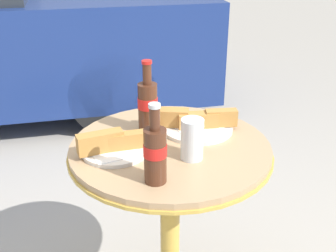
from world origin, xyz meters
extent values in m
cylinder|color=gold|center=(0.00, 0.00, 0.37)|extent=(0.07, 0.07, 0.69)
cylinder|color=gold|center=(0.00, 0.00, 0.71)|extent=(0.64, 0.64, 0.01)
cylinder|color=tan|center=(0.00, 0.00, 0.72)|extent=(0.63, 0.63, 0.02)
cylinder|color=#4C2819|center=(-0.09, -0.20, 0.81)|extent=(0.06, 0.06, 0.15)
cylinder|color=red|center=(-0.09, -0.20, 0.83)|extent=(0.06, 0.06, 0.03)
cylinder|color=#4C2819|center=(-0.09, -0.20, 0.92)|extent=(0.03, 0.03, 0.06)
cylinder|color=silver|center=(-0.09, -0.20, 0.95)|extent=(0.03, 0.03, 0.01)
cylinder|color=#4C2819|center=(-0.05, 0.11, 0.82)|extent=(0.06, 0.06, 0.17)
cylinder|color=red|center=(-0.05, 0.11, 0.84)|extent=(0.07, 0.07, 0.04)
cylinder|color=#4C2819|center=(-0.05, 0.11, 0.93)|extent=(0.03, 0.03, 0.07)
cylinder|color=red|center=(-0.05, 0.11, 0.97)|extent=(0.03, 0.03, 0.01)
cylinder|color=silver|center=(0.04, -0.10, 0.78)|extent=(0.06, 0.06, 0.10)
cylinder|color=silver|center=(0.04, -0.10, 0.79)|extent=(0.07, 0.07, 0.12)
cylinder|color=silver|center=(-0.17, -0.01, 0.74)|extent=(0.20, 0.20, 0.01)
cube|color=white|center=(-0.17, -0.01, 0.75)|extent=(0.18, 0.18, 0.00)
cube|color=#B77F3D|center=(-0.22, -0.02, 0.78)|extent=(0.14, 0.07, 0.06)
cube|color=#B77F3D|center=(-0.13, -0.01, 0.77)|extent=(0.14, 0.04, 0.05)
cylinder|color=silver|center=(0.11, 0.08, 0.74)|extent=(0.24, 0.24, 0.01)
cube|color=white|center=(0.11, 0.08, 0.75)|extent=(0.18, 0.18, 0.00)
cube|color=#B77F3D|center=(0.02, 0.11, 0.77)|extent=(0.14, 0.09, 0.06)
cube|color=#B77F3D|center=(0.11, 0.08, 0.77)|extent=(0.14, 0.05, 0.05)
cube|color=#B77F3D|center=(0.19, 0.07, 0.77)|extent=(0.11, 0.05, 0.06)
cylinder|color=black|center=(-0.04, 3.19, 0.31)|extent=(0.61, 0.21, 0.61)
cylinder|color=black|center=(-0.04, 1.66, 0.31)|extent=(0.61, 0.21, 0.61)
camera|label=1|loc=(-0.27, -1.14, 1.35)|focal=45.00mm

